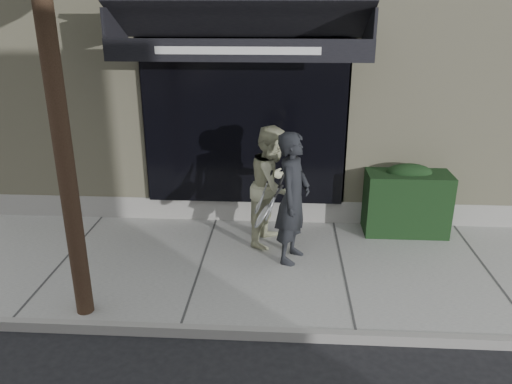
{
  "coord_description": "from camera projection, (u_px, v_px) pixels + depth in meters",
  "views": [
    {
      "loc": [
        -0.84,
        -6.29,
        3.56
      ],
      "look_at": [
        -1.26,
        0.6,
        0.98
      ],
      "focal_mm": 35.0,
      "sensor_mm": 36.0,
      "label": 1
    }
  ],
  "objects": [
    {
      "name": "ground",
      "position": [
        342.0,
        273.0,
        7.08
      ],
      "size": [
        80.0,
        80.0,
        0.0
      ],
      "primitive_type": "plane",
      "color": "black",
      "rests_on": "ground"
    },
    {
      "name": "sidewalk",
      "position": [
        342.0,
        270.0,
        7.06
      ],
      "size": [
        20.0,
        3.0,
        0.12
      ],
      "primitive_type": "cube",
      "color": "gray",
      "rests_on": "ground"
    },
    {
      "name": "curb",
      "position": [
        356.0,
        337.0,
        5.6
      ],
      "size": [
        20.0,
        0.1,
        0.14
      ],
      "primitive_type": "cube",
      "color": "gray",
      "rests_on": "ground"
    },
    {
      "name": "building_facade",
      "position": [
        326.0,
        47.0,
        10.75
      ],
      "size": [
        14.3,
        8.04,
        5.64
      ],
      "color": "#BBB38E",
      "rests_on": "ground"
    },
    {
      "name": "hedge",
      "position": [
        406.0,
        200.0,
        7.95
      ],
      "size": [
        1.3,
        0.7,
        1.14
      ],
      "color": "black",
      "rests_on": "sidewalk"
    },
    {
      "name": "pedestrian_front",
      "position": [
        293.0,
        198.0,
        6.91
      ],
      "size": [
        0.83,
        0.86,
        1.88
      ],
      "color": "black",
      "rests_on": "sidewalk"
    },
    {
      "name": "pedestrian_back",
      "position": [
        273.0,
        186.0,
        7.48
      ],
      "size": [
        0.93,
        1.06,
        1.83
      ],
      "color": "#B7B893",
      "rests_on": "sidewalk"
    }
  ]
}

